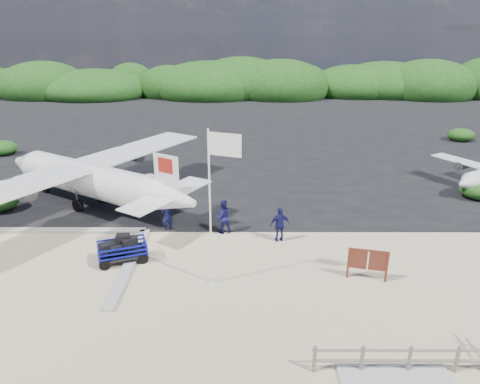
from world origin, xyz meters
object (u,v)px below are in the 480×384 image
at_px(flagpole, 212,282).
at_px(aircraft_small, 141,117).
at_px(signboard, 366,279).
at_px(aircraft_large, 359,157).
at_px(crew_c, 280,225).
at_px(crew_a, 167,215).
at_px(crew_b, 223,216).
at_px(baggage_cart, 124,261).

distance_m(flagpole, aircraft_small, 38.41).
distance_m(signboard, aircraft_large, 19.58).
bearing_deg(crew_c, signboard, 121.19).
height_order(crew_a, aircraft_large, aircraft_large).
relative_size(flagpole, aircraft_small, 0.99).
height_order(signboard, crew_a, crew_a).
bearing_deg(flagpole, aircraft_small, 106.92).
relative_size(flagpole, crew_a, 3.98).
bearing_deg(flagpole, crew_b, 86.65).
bearing_deg(baggage_cart, crew_c, -4.25).
height_order(crew_a, crew_b, crew_b).
bearing_deg(flagpole, signboard, 2.29).
xyz_separation_m(baggage_cart, signboard, (11.00, -1.50, 0.00)).
distance_m(crew_c, aircraft_large, 17.40).
distance_m(aircraft_large, aircraft_small, 28.45).
relative_size(baggage_cart, crew_c, 1.30).
bearing_deg(crew_a, aircraft_large, -157.91).
relative_size(baggage_cart, flagpole, 0.35).
relative_size(flagpole, aircraft_large, 0.37).
height_order(baggage_cart, flagpole, flagpole).
distance_m(signboard, crew_c, 5.11).
bearing_deg(baggage_cart, aircraft_large, 28.28).
height_order(crew_b, crew_c, crew_b).
height_order(flagpole, crew_c, flagpole).
relative_size(baggage_cart, crew_b, 1.28).
height_order(signboard, aircraft_small, aircraft_small).
relative_size(crew_c, aircraft_small, 0.27).
relative_size(baggage_cart, aircraft_small, 0.35).
xyz_separation_m(flagpole, crew_a, (-2.76, 5.21, 0.85)).
distance_m(signboard, crew_b, 7.96).
relative_size(flagpole, signboard, 3.72).
bearing_deg(signboard, aircraft_large, 89.78).
distance_m(flagpole, aircraft_large, 22.36).
xyz_separation_m(baggage_cart, aircraft_small, (-6.89, 34.98, 0.00)).
height_order(crew_c, aircraft_large, aircraft_large).
xyz_separation_m(crew_c, aircraft_small, (-14.41, 32.85, -0.92)).
bearing_deg(flagpole, aircraft_large, 59.67).
bearing_deg(aircraft_small, crew_c, 83.16).
distance_m(flagpole, crew_a, 5.96).
bearing_deg(aircraft_small, crew_a, 74.42).
relative_size(baggage_cart, signboard, 1.32).
bearing_deg(crew_a, baggage_cart, 43.06).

